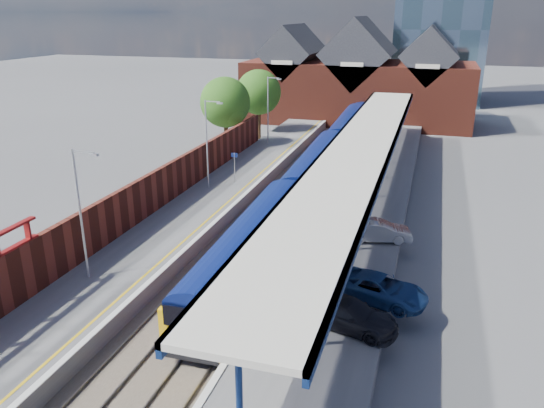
{
  "coord_description": "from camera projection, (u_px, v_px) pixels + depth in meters",
  "views": [
    {
      "loc": [
        10.14,
        -15.2,
        14.26
      ],
      "look_at": [
        0.78,
        15.54,
        2.6
      ],
      "focal_mm": 35.0,
      "sensor_mm": 36.0,
      "label": 1
    }
  ],
  "objects": [
    {
      "name": "platform_sign",
      "position": [
        235.0,
        162.0,
        43.34
      ],
      "size": [
        0.55,
        0.08,
        2.5
      ],
      "color": "#A5A8AA",
      "rests_on": "left_platform"
    },
    {
      "name": "ballast_bed",
      "position": [
        279.0,
        216.0,
        39.28
      ],
      "size": [
        6.0,
        76.0,
        0.06
      ],
      "primitive_type": "cube",
      "color": "#473D33",
      "rests_on": "ground"
    },
    {
      "name": "lamp_post_d",
      "position": [
        269.0,
        106.0,
        55.52
      ],
      "size": [
        1.48,
        0.18,
        7.0
      ],
      "color": "#A5A8AA",
      "rests_on": "left_platform"
    },
    {
      "name": "ground",
      "position": [
        310.0,
        178.0,
        48.29
      ],
      "size": [
        240.0,
        240.0,
        0.0
      ],
      "primitive_type": "plane",
      "color": "#5B5B5E",
      "rests_on": "ground"
    },
    {
      "name": "left_platform",
      "position": [
        211.0,
        203.0,
        40.63
      ],
      "size": [
        5.0,
        76.0,
        1.0
      ],
      "primitive_type": "cube",
      "color": "#565659",
      "rests_on": "ground"
    },
    {
      "name": "tree_near",
      "position": [
        226.0,
        104.0,
        54.6
      ],
      "size": [
        5.2,
        5.2,
        8.1
      ],
      "color": "#382314",
      "rests_on": "ground"
    },
    {
      "name": "parked_car_blue",
      "position": [
        379.0,
        288.0,
        25.66
      ],
      "size": [
        5.12,
        3.36,
        1.31
      ],
      "primitive_type": "imported",
      "rotation": [
        0.0,
        0.0,
        1.3
      ],
      "color": "navy",
      "rests_on": "right_platform"
    },
    {
      "name": "yellow_line",
      "position": [
        232.0,
        199.0,
        39.98
      ],
      "size": [
        0.14,
        76.0,
        0.01
      ],
      "primitive_type": "cube",
      "color": "yellow",
      "rests_on": "left_platform"
    },
    {
      "name": "train",
      "position": [
        336.0,
        146.0,
        51.16
      ],
      "size": [
        3.2,
        65.96,
        3.45
      ],
      "color": "navy",
      "rests_on": "ground"
    },
    {
      "name": "right_platform",
      "position": [
        361.0,
        219.0,
        37.48
      ],
      "size": [
        6.0,
        76.0,
        1.0
      ],
      "primitive_type": "cube",
      "color": "#565659",
      "rests_on": "ground"
    },
    {
      "name": "coping_left",
      "position": [
        239.0,
        199.0,
        39.81
      ],
      "size": [
        0.3,
        76.0,
        0.05
      ],
      "primitive_type": "cube",
      "color": "silver",
      "rests_on": "left_platform"
    },
    {
      "name": "station_building",
      "position": [
        358.0,
        81.0,
        71.61
      ],
      "size": [
        30.0,
        12.12,
        13.78
      ],
      "color": "maroon",
      "rests_on": "ground"
    },
    {
      "name": "brick_wall",
      "position": [
        134.0,
        203.0,
        34.86
      ],
      "size": [
        0.35,
        50.0,
        3.86
      ],
      "color": "maroon",
      "rests_on": "left_platform"
    },
    {
      "name": "lamp_post_b",
      "position": [
        82.0,
        207.0,
        26.74
      ],
      "size": [
        1.48,
        0.18,
        7.0
      ],
      "color": "#A5A8AA",
      "rests_on": "left_platform"
    },
    {
      "name": "parked_car_dark",
      "position": [
        347.0,
        314.0,
        23.5
      ],
      "size": [
        4.93,
        2.96,
        1.34
      ],
      "primitive_type": "imported",
      "rotation": [
        0.0,
        0.0,
        1.32
      ],
      "color": "black",
      "rests_on": "right_platform"
    },
    {
      "name": "rails",
      "position": [
        279.0,
        215.0,
        39.25
      ],
      "size": [
        4.51,
        76.0,
        0.14
      ],
      "color": "slate",
      "rests_on": "ground"
    },
    {
      "name": "tree_far",
      "position": [
        260.0,
        94.0,
        61.53
      ],
      "size": [
        5.2,
        5.2,
        8.1
      ],
      "color": "#382314",
      "rests_on": "ground"
    },
    {
      "name": "parked_car_silver",
      "position": [
        378.0,
        231.0,
        32.42
      ],
      "size": [
        4.21,
        2.32,
        1.32
      ],
      "primitive_type": "imported",
      "rotation": [
        0.0,
        0.0,
        1.82
      ],
      "color": "#A9A9AE",
      "rests_on": "right_platform"
    },
    {
      "name": "coping_right",
      "position": [
        321.0,
        208.0,
        38.08
      ],
      "size": [
        0.3,
        76.0,
        0.05
      ],
      "primitive_type": "cube",
      "color": "silver",
      "rests_on": "right_platform"
    },
    {
      "name": "canopy",
      "position": [
        361.0,
        146.0,
        37.75
      ],
      "size": [
        4.5,
        52.0,
        4.48
      ],
      "color": "navy",
      "rests_on": "right_platform"
    },
    {
      "name": "lamp_post_c",
      "position": [
        208.0,
        139.0,
        41.13
      ],
      "size": [
        1.48,
        0.18,
        7.0
      ],
      "color": "#A5A8AA",
      "rests_on": "left_platform"
    }
  ]
}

